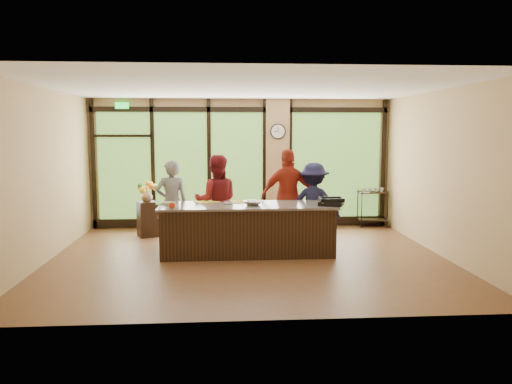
{
  "coord_description": "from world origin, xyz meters",
  "views": [
    {
      "loc": [
        -0.47,
        -8.71,
        2.24
      ],
      "look_at": [
        0.17,
        0.4,
        1.14
      ],
      "focal_mm": 35.0,
      "sensor_mm": 36.0,
      "label": 1
    }
  ],
  "objects": [
    {
      "name": "flower_vase",
      "position": [
        -2.06,
        1.98,
        0.89
      ],
      "size": [
        0.29,
        0.29,
        0.26
      ],
      "primitive_type": "imported",
      "rotation": [
        0.0,
        0.0,
        -0.22
      ],
      "color": "#7C6243",
      "rests_on": "flower_stand"
    },
    {
      "name": "island_base",
      "position": [
        0.0,
        0.3,
        0.44
      ],
      "size": [
        3.1,
        1.0,
        0.88
      ],
      "primitive_type": "cube",
      "color": "black",
      "rests_on": "floor"
    },
    {
      "name": "window_wall",
      "position": [
        0.16,
        2.95,
        1.39
      ],
      "size": [
        6.9,
        0.12,
        3.0
      ],
      "color": "tan",
      "rests_on": "floor"
    },
    {
      "name": "countertop",
      "position": [
        0.0,
        0.3,
        0.9
      ],
      "size": [
        3.2,
        1.1,
        0.04
      ],
      "primitive_type": "cube",
      "color": "slate",
      "rests_on": "island_base"
    },
    {
      "name": "cook_left",
      "position": [
        -1.45,
        1.11,
        0.85
      ],
      "size": [
        0.67,
        0.5,
        1.7
      ],
      "primitive_type": "imported",
      "rotation": [
        0.0,
        0.0,
        3.29
      ],
      "color": "slate",
      "rests_on": "floor"
    },
    {
      "name": "prep_bowl_far",
      "position": [
        0.13,
        0.79,
        0.93
      ],
      "size": [
        0.16,
        0.16,
        0.03
      ],
      "primitive_type": "imported",
      "rotation": [
        0.0,
        0.0,
        0.39
      ],
      "color": "white",
      "rests_on": "countertop"
    },
    {
      "name": "mixing_bowl",
      "position": [
        0.1,
        0.21,
        0.96
      ],
      "size": [
        0.44,
        0.44,
        0.08
      ],
      "primitive_type": "imported",
      "rotation": [
        0.0,
        0.0,
        -0.41
      ],
      "color": "silver",
      "rests_on": "countertop"
    },
    {
      "name": "wall_clock",
      "position": [
        0.85,
        2.87,
        2.25
      ],
      "size": [
        0.36,
        0.04,
        0.36
      ],
      "color": "black",
      "rests_on": "window_wall"
    },
    {
      "name": "cutting_board_left",
      "position": [
        -1.5,
        0.49,
        0.93
      ],
      "size": [
        0.37,
        0.29,
        0.01
      ],
      "primitive_type": "cube",
      "rotation": [
        0.0,
        0.0,
        0.06
      ],
      "color": "#418A32",
      "rests_on": "countertop"
    },
    {
      "name": "left_wall",
      "position": [
        -3.5,
        0.0,
        1.5
      ],
      "size": [
        0.0,
        6.0,
        6.0
      ],
      "primitive_type": "plane",
      "rotation": [
        1.57,
        0.0,
        1.57
      ],
      "color": "tan",
      "rests_on": "floor"
    },
    {
      "name": "ceiling",
      "position": [
        0.0,
        0.0,
        3.0
      ],
      "size": [
        7.0,
        7.0,
        0.0
      ],
      "primitive_type": "plane",
      "rotation": [
        3.14,
        0.0,
        0.0
      ],
      "color": "white",
      "rests_on": "back_wall"
    },
    {
      "name": "bar_cart",
      "position": [
        3.1,
        2.75,
        0.56
      ],
      "size": [
        0.71,
        0.46,
        0.93
      ],
      "rotation": [
        0.0,
        0.0,
        -0.11
      ],
      "color": "black",
      "rests_on": "floor"
    },
    {
      "name": "cutting_board_right",
      "position": [
        -0.08,
        0.64,
        0.93
      ],
      "size": [
        0.47,
        0.38,
        0.01
      ],
      "primitive_type": "cube",
      "rotation": [
        0.0,
        0.0,
        0.14
      ],
      "color": "gold",
      "rests_on": "countertop"
    },
    {
      "name": "flower_stand",
      "position": [
        -2.06,
        1.98,
        0.38
      ],
      "size": [
        0.5,
        0.5,
        0.76
      ],
      "primitive_type": "cube",
      "rotation": [
        0.0,
        0.0,
        0.4
      ],
      "color": "black",
      "rests_on": "floor"
    },
    {
      "name": "cook_midleft",
      "position": [
        -0.57,
        0.97,
        0.9
      ],
      "size": [
        0.88,
        0.69,
        1.8
      ],
      "primitive_type": "imported",
      "rotation": [
        0.0,
        0.0,
        3.16
      ],
      "color": "maroon",
      "rests_on": "floor"
    },
    {
      "name": "prep_bowl_mid",
      "position": [
        -0.36,
        0.34,
        0.94
      ],
      "size": [
        0.15,
        0.15,
        0.04
      ],
      "primitive_type": "imported",
      "rotation": [
        0.0,
        0.0,
        0.15
      ],
      "color": "white",
      "rests_on": "countertop"
    },
    {
      "name": "cook_midright",
      "position": [
        0.87,
        1.12,
        0.95
      ],
      "size": [
        1.14,
        0.53,
        1.9
      ],
      "primitive_type": "imported",
      "rotation": [
        0.0,
        0.0,
        3.2
      ],
      "color": "maroon",
      "rests_on": "floor"
    },
    {
      "name": "floor",
      "position": [
        0.0,
        0.0,
        0.0
      ],
      "size": [
        7.0,
        7.0,
        0.0
      ],
      "primitive_type": "plane",
      "color": "brown",
      "rests_on": "ground"
    },
    {
      "name": "right_wall",
      "position": [
        3.5,
        0.0,
        1.5
      ],
      "size": [
        0.0,
        6.0,
        6.0
      ],
      "primitive_type": "plane",
      "rotation": [
        1.57,
        0.0,
        -1.57
      ],
      "color": "tan",
      "rests_on": "floor"
    },
    {
      "name": "cutting_board_center",
      "position": [
        -0.74,
        0.65,
        0.93
      ],
      "size": [
        0.52,
        0.46,
        0.01
      ],
      "primitive_type": "cube",
      "rotation": [
        0.0,
        0.0,
        0.38
      ],
      "color": "gold",
      "rests_on": "countertop"
    },
    {
      "name": "roasting_pan",
      "position": [
        1.5,
        0.06,
        0.96
      ],
      "size": [
        0.51,
        0.46,
        0.08
      ],
      "primitive_type": "cube",
      "rotation": [
        0.0,
        0.0,
        -0.38
      ],
      "color": "black",
      "rests_on": "countertop"
    },
    {
      "name": "prep_bowl_near",
      "position": [
        -1.47,
        0.39,
        0.94
      ],
      "size": [
        0.2,
        0.2,
        0.05
      ],
      "primitive_type": "imported",
      "rotation": [
        0.0,
        0.0,
        0.37
      ],
      "color": "white",
      "rests_on": "countertop"
    },
    {
      "name": "cook_right",
      "position": [
        1.35,
        1.0,
        0.82
      ],
      "size": [
        1.16,
        0.83,
        1.63
      ],
      "primitive_type": "imported",
      "rotation": [
        0.0,
        0.0,
        2.92
      ],
      "color": "#171734",
      "rests_on": "floor"
    },
    {
      "name": "red_ramekin",
      "position": [
        -1.33,
        -0.1,
        0.97
      ],
      "size": [
        0.12,
        0.12,
        0.09
      ],
      "primitive_type": "imported",
      "rotation": [
        0.0,
        0.0,
        0.03
      ],
      "color": "red",
      "rests_on": "countertop"
    },
    {
      "name": "back_wall",
      "position": [
        0.0,
        3.0,
        1.5
      ],
      "size": [
        7.0,
        0.0,
        7.0
      ],
      "primitive_type": "plane",
      "rotation": [
        1.57,
        0.0,
        0.0
      ],
      "color": "tan",
      "rests_on": "floor"
    }
  ]
}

